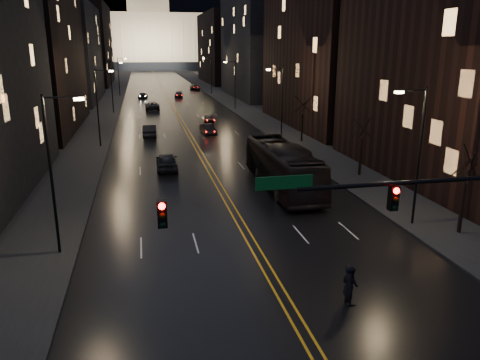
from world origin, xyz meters
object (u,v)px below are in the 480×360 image
oncoming_car_b (150,130)px  pedestrian_a (349,285)px  traffic_signal (446,206)px  receding_car_a (208,129)px  pedestrian_b (350,285)px  bus (282,167)px  oncoming_car_a (167,161)px

oncoming_car_b → pedestrian_a: 44.80m
traffic_signal → pedestrian_a: bearing=151.5°
receding_car_a → pedestrian_a: (0.22, -43.99, 0.27)m
oncoming_car_b → pedestrian_b: 44.71m
receding_car_a → bus: bearing=-90.6°
traffic_signal → oncoming_car_b: traffic_signal is taller
traffic_signal → bus: size_ratio=1.29×
oncoming_car_a → pedestrian_a: 27.15m
pedestrian_b → traffic_signal: bearing=-132.2°
pedestrian_a → pedestrian_b: bearing=-34.3°
oncoming_car_b → traffic_signal: bearing=105.7°
bus → pedestrian_b: bus is taller
oncoming_car_b → receding_car_a: size_ratio=1.16×
traffic_signal → receding_car_a: traffic_signal is taller
traffic_signal → receding_car_a: 46.05m
pedestrian_b → receding_car_a: bearing=-10.8°
bus → receding_car_a: bus is taller
oncoming_car_a → bus: bearing=138.2°
receding_car_a → pedestrian_b: 43.88m
pedestrian_a → receding_car_a: bearing=14.8°
oncoming_car_a → pedestrian_a: (6.67, -26.32, 0.13)m
traffic_signal → bus: (-0.87, 19.82, -3.24)m
oncoming_car_b → pedestrian_a: size_ratio=2.53×
bus → oncoming_car_b: 27.96m
oncoming_car_b → receding_car_a: (7.69, -0.11, -0.11)m
bus → oncoming_car_b: size_ratio=2.73×
oncoming_car_b → pedestrian_b: pedestrian_b is taller
receding_car_a → pedestrian_a: bearing=-95.9°
oncoming_car_a → pedestrian_a: size_ratio=2.53×
bus → pedestrian_a: (-2.31, -18.09, -0.90)m
oncoming_car_a → oncoming_car_b: 17.82m
oncoming_car_a → pedestrian_a: bearing=104.9°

